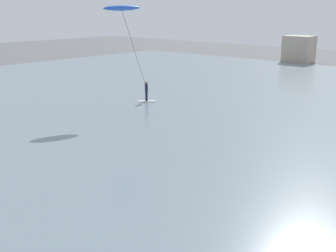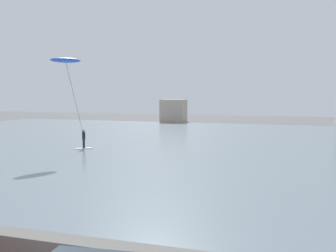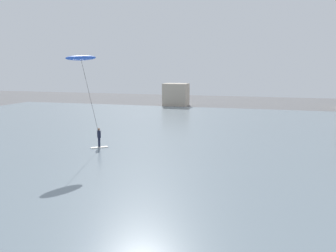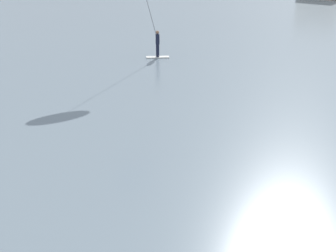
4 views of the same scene
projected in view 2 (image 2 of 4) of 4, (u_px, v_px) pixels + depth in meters
The scene contains 2 objects.
water_bay at pixel (236, 147), 36.08m from camera, with size 84.00×52.00×0.10m, color slate.
kitesurfer_blue at pixel (68, 71), 31.95m from camera, with size 1.90×4.39×7.56m.
Camera 2 is at (5.42, -5.59, 4.88)m, focal length 43.22 mm.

